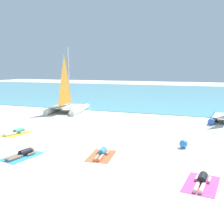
% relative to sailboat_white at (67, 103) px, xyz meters
% --- Properties ---
extents(ground_plane, '(120.00, 120.00, 0.00)m').
position_rel_sailboat_white_xyz_m(ground_plane, '(6.47, -1.02, -0.88)').
color(ground_plane, beige).
extents(ocean_water, '(120.00, 40.00, 0.05)m').
position_rel_sailboat_white_xyz_m(ocean_water, '(6.47, 21.54, -0.86)').
color(ocean_water, '#5BB2C1').
rests_on(ocean_water, ground).
extents(sailboat_white, '(3.55, 4.93, 5.92)m').
position_rel_sailboat_white_xyz_m(sailboat_white, '(0.00, 0.00, 0.00)').
color(sailboat_white, white).
rests_on(sailboat_white, ground).
extents(towel_leftmost, '(1.47, 2.09, 0.01)m').
position_rel_sailboat_white_xyz_m(towel_leftmost, '(1.24, -8.50, -0.88)').
color(towel_leftmost, yellow).
rests_on(towel_leftmost, ground).
extents(sunbather_leftmost, '(0.71, 1.56, 0.30)m').
position_rel_sailboat_white_xyz_m(sunbather_leftmost, '(1.25, -8.44, -0.75)').
color(sunbather_leftmost, '#3FB28C').
rests_on(sunbather_leftmost, towel_leftmost).
extents(towel_center_left, '(1.42, 2.06, 0.01)m').
position_rel_sailboat_white_xyz_m(towel_center_left, '(4.47, -11.93, -0.88)').
color(towel_center_left, '#338CD8').
rests_on(towel_center_left, ground).
extents(sunbather_center_left, '(0.67, 1.56, 0.30)m').
position_rel_sailboat_white_xyz_m(sunbather_center_left, '(4.48, -11.87, -0.75)').
color(sunbather_center_left, black).
rests_on(sunbather_center_left, towel_center_left).
extents(towel_center_right, '(1.34, 2.03, 0.01)m').
position_rel_sailboat_white_xyz_m(towel_center_right, '(7.88, -10.57, -0.88)').
color(towel_center_right, '#EA5933').
rests_on(towel_center_right, ground).
extents(sunbather_center_right, '(0.61, 1.57, 0.30)m').
position_rel_sailboat_white_xyz_m(sunbather_center_right, '(7.87, -10.50, -0.75)').
color(sunbather_center_right, '#268CCC').
rests_on(sunbather_center_right, towel_center_right).
extents(towel_rightmost, '(1.30, 2.01, 0.01)m').
position_rel_sailboat_white_xyz_m(towel_rightmost, '(12.40, -12.16, -0.88)').
color(towel_rightmost, '#D84C99').
rests_on(towel_rightmost, ground).
extents(sunbather_rightmost, '(0.59, 1.57, 0.30)m').
position_rel_sailboat_white_xyz_m(sunbather_rightmost, '(12.41, -12.09, -0.75)').
color(sunbather_rightmost, black).
rests_on(sunbather_rightmost, towel_rightmost).
extents(beach_ball, '(0.43, 0.43, 0.43)m').
position_rel_sailboat_white_xyz_m(beach_ball, '(11.34, -7.90, -0.67)').
color(beach_ball, '#337FE5').
rests_on(beach_ball, ground).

